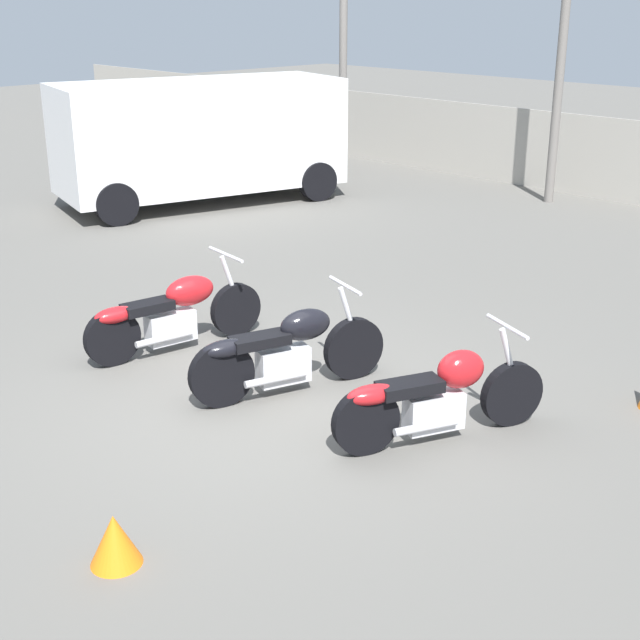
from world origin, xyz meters
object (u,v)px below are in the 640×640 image
(traffic_cone_far, at_px, (115,540))
(parked_van, at_px, (201,136))
(motorcycle_slot_1, at_px, (286,351))
(motorcycle_slot_0, at_px, (173,313))
(motorcycle_slot_2, at_px, (437,396))

(traffic_cone_far, bearing_deg, parked_van, 140.15)
(motorcycle_slot_1, bearing_deg, motorcycle_slot_0, -158.65)
(motorcycle_slot_2, bearing_deg, motorcycle_slot_1, -148.44)
(motorcycle_slot_2, bearing_deg, motorcycle_slot_0, -150.92)
(motorcycle_slot_1, bearing_deg, parked_van, 164.88)
(motorcycle_slot_2, relative_size, traffic_cone_far, 5.15)
(motorcycle_slot_0, relative_size, parked_van, 0.39)
(motorcycle_slot_0, xyz_separation_m, motorcycle_slot_1, (1.61, 0.14, 0.01))
(motorcycle_slot_1, xyz_separation_m, motorcycle_slot_2, (1.58, 0.28, -0.02))
(motorcycle_slot_0, distance_m, motorcycle_slot_1, 1.62)
(motorcycle_slot_1, relative_size, traffic_cone_far, 5.33)
(motorcycle_slot_0, height_order, parked_van, parked_van)
(motorcycle_slot_2, bearing_deg, parked_van, 176.48)
(parked_van, bearing_deg, motorcycle_slot_0, -25.06)
(parked_van, height_order, traffic_cone_far, parked_van)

